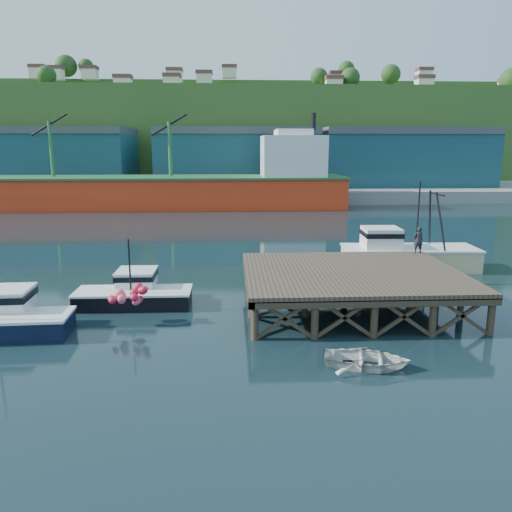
{
  "coord_description": "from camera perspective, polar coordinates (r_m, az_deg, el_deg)",
  "views": [
    {
      "loc": [
        -1.28,
        -26.88,
        8.92
      ],
      "look_at": [
        0.21,
        2.0,
        2.57
      ],
      "focal_mm": 35.0,
      "sensor_mm": 36.0,
      "label": 1
    }
  ],
  "objects": [
    {
      "name": "dinghy",
      "position": [
        21.47,
        12.53,
        -11.42
      ],
      "size": [
        4.02,
        3.29,
        0.73
      ],
      "primitive_type": "imported",
      "rotation": [
        0.0,
        0.0,
        1.33
      ],
      "color": "silver",
      "rests_on": "ground"
    },
    {
      "name": "trawler",
      "position": [
        38.49,
        16.85,
        0.49
      ],
      "size": [
        9.89,
        3.87,
        6.53
      ],
      "rotation": [
        0.0,
        0.0,
        -0.04
      ],
      "color": "beige",
      "rests_on": "ground"
    },
    {
      "name": "warehouse_mid",
      "position": [
        91.92,
        -2.2,
        10.86
      ],
      "size": [
        28.0,
        16.0,
        9.0
      ],
      "primitive_type": "cube",
      "color": "#1A4A58",
      "rests_on": "far_quay"
    },
    {
      "name": "cargo_ship",
      "position": [
        75.43,
        -8.5,
        7.98
      ],
      "size": [
        55.5,
        10.0,
        13.75
      ],
      "color": "red",
      "rests_on": "ground"
    },
    {
      "name": "wharf",
      "position": [
        28.41,
        10.96,
        -2.08
      ],
      "size": [
        12.0,
        10.0,
        2.62
      ],
      "color": "brown",
      "rests_on": "ground"
    },
    {
      "name": "boat_black",
      "position": [
        29.54,
        -13.72,
        -4.06
      ],
      "size": [
        6.53,
        5.53,
        4.04
      ],
      "rotation": [
        0.0,
        0.0,
        -0.0
      ],
      "color": "black",
      "rests_on": "ground"
    },
    {
      "name": "warehouse_right",
      "position": [
        97.09,
        16.12,
        10.48
      ],
      "size": [
        30.0,
        16.0,
        9.0
      ],
      "primitive_type": "cube",
      "color": "#1A4A58",
      "rests_on": "far_quay"
    },
    {
      "name": "dockworker",
      "position": [
        34.09,
        18.05,
        1.75
      ],
      "size": [
        0.64,
        0.42,
        1.73
      ],
      "primitive_type": "imported",
      "rotation": [
        0.0,
        0.0,
        3.13
      ],
      "color": "black",
      "rests_on": "wharf"
    },
    {
      "name": "boat_navy",
      "position": [
        27.18,
        -26.92,
        -6.36
      ],
      "size": [
        6.59,
        3.6,
        4.06
      ],
      "rotation": [
        0.0,
        0.0,
        0.04
      ],
      "color": "black",
      "rests_on": "ground"
    },
    {
      "name": "warehouse_left",
      "position": [
        97.9,
        -23.48,
        9.96
      ],
      "size": [
        32.0,
        16.0,
        9.0
      ],
      "primitive_type": "cube",
      "color": "#1A4A58",
      "rests_on": "far_quay"
    },
    {
      "name": "hillside",
      "position": [
        126.9,
        -2.44,
        13.31
      ],
      "size": [
        220.0,
        50.0,
        22.0
      ],
      "primitive_type": "cube",
      "color": "#2D511E",
      "rests_on": "ground"
    },
    {
      "name": "ground",
      "position": [
        28.35,
        -0.21,
        -5.96
      ],
      "size": [
        300.0,
        300.0,
        0.0
      ],
      "primitive_type": "plane",
      "color": "black",
      "rests_on": "ground"
    },
    {
      "name": "far_quay",
      "position": [
        97.21,
        -2.21,
        7.7
      ],
      "size": [
        160.0,
        40.0,
        2.0
      ],
      "primitive_type": "cube",
      "color": "gray",
      "rests_on": "ground"
    }
  ]
}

